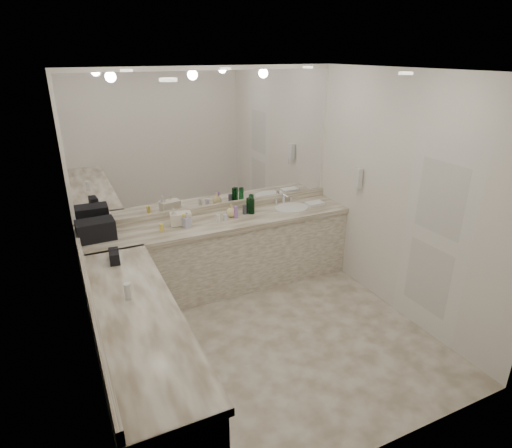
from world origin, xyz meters
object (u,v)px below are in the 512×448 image
sink (291,208)px  soap_bottle_b (187,220)px  cream_cosmetic_case (181,219)px  hand_towel (315,204)px  wall_phone (358,178)px  black_toiletry_bag (96,230)px  soap_bottle_a (174,217)px  soap_bottle_c (231,210)px

sink → soap_bottle_b: size_ratio=2.51×
cream_cosmetic_case → hand_towel: 1.75m
sink → wall_phone: 0.91m
sink → cream_cosmetic_case: bearing=177.8°
cream_cosmetic_case → hand_towel: cream_cosmetic_case is taller
sink → black_toiletry_bag: black_toiletry_bag is taller
wall_phone → black_toiletry_bag: bearing=169.6°
black_toiletry_bag → soap_bottle_a: 0.84m
soap_bottle_a → soap_bottle_b: soap_bottle_a is taller
hand_towel → wall_phone: bearing=-59.0°
hand_towel → soap_bottle_b: 1.71m
cream_cosmetic_case → soap_bottle_b: 0.11m
soap_bottle_a → soap_bottle_b: bearing=-37.1°
sink → soap_bottle_a: size_ratio=2.09×
cream_cosmetic_case → soap_bottle_b: bearing=-58.8°
black_toiletry_bag → soap_bottle_a: bearing=0.2°
soap_bottle_b → soap_bottle_c: 0.58m
cream_cosmetic_case → hand_towel: bearing=6.7°
sink → cream_cosmetic_case: 1.42m
cream_cosmetic_case → soap_bottle_a: bearing=-163.8°
black_toiletry_bag → soap_bottle_a: size_ratio=1.83×
soap_bottle_c → cream_cosmetic_case: bearing=179.1°
cream_cosmetic_case → hand_towel: (1.75, -0.09, -0.05)m
wall_phone → cream_cosmetic_case: bearing=164.7°
black_toiletry_bag → cream_cosmetic_case: 0.92m
wall_phone → soap_bottle_a: size_ratio=1.14×
sink → hand_towel: 0.33m
sink → hand_towel: hand_towel is taller
wall_phone → soap_bottle_b: bearing=167.1°
soap_bottle_c → hand_towel: bearing=-4.1°
soap_bottle_b → cream_cosmetic_case: bearing=111.6°
hand_towel → cream_cosmetic_case: bearing=177.0°
soap_bottle_a → soap_bottle_c: soap_bottle_a is taller
sink → soap_bottle_b: soap_bottle_b is taller
black_toiletry_bag → soap_bottle_b: size_ratio=2.19×
wall_phone → hand_towel: (-0.28, 0.46, -0.43)m
sink → black_toiletry_bag: 2.34m
cream_cosmetic_case → soap_bottle_b: size_ratio=1.34×
soap_bottle_a → soap_bottle_c: 0.70m
cream_cosmetic_case → soap_bottle_a: size_ratio=1.12×
hand_towel → soap_bottle_b: (-1.71, -0.01, 0.07)m
soap_bottle_b → soap_bottle_c: soap_bottle_b is taller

